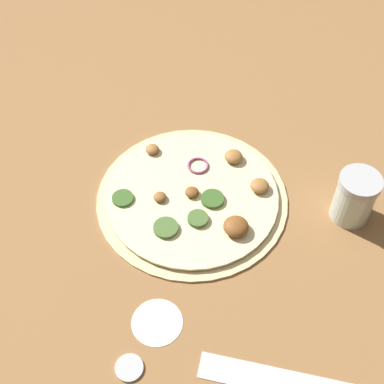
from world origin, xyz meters
The scene contains 5 objects.
ground_plane centered at (0.00, 0.00, 0.00)m, with size 3.00×3.00×0.00m, color olive.
pizza centered at (0.00, 0.00, 0.01)m, with size 0.31×0.31×0.03m.
spice_jar centered at (0.12, -0.22, 0.04)m, with size 0.06×0.06×0.09m.
loose_cap centered at (-0.27, -0.09, 0.00)m, with size 0.04×0.04×0.01m.
flour_patch centered at (-0.20, -0.08, 0.00)m, with size 0.07×0.07×0.00m.
Camera 1 is at (-0.44, -0.30, 0.68)m, focal length 50.00 mm.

